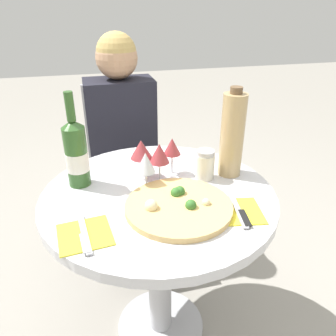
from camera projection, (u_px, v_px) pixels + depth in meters
ground_plane at (161, 327)px, 1.49m from camera, size 12.00×12.00×0.00m
dining_table at (159, 226)px, 1.23m from camera, size 0.83×0.83×0.72m
chair_behind_diner at (123, 169)px, 1.90m from camera, size 0.37×0.37×0.92m
seated_diner at (125, 163)px, 1.73m from camera, size 0.35×0.43×1.20m
pizza_large at (178, 206)px, 1.06m from camera, size 0.35×0.35×0.05m
wine_bottle at (76, 153)px, 1.15m from camera, size 0.08×0.08×0.34m
tall_carafe at (232, 135)px, 1.21m from camera, size 0.09×0.09×0.34m
sugar_shaker at (205, 165)px, 1.23m from camera, size 0.07×0.07×0.11m
wine_glass_back_left at (141, 150)px, 1.21m from camera, size 0.08×0.08×0.15m
wine_glass_back_right at (172, 148)px, 1.24m from camera, size 0.07×0.07×0.15m
wine_glass_front_left at (146, 163)px, 1.15m from camera, size 0.07×0.07×0.14m
wine_glass_center at (159, 154)px, 1.19m from camera, size 0.07×0.07×0.15m
place_setting_left at (85, 235)px, 0.94m from camera, size 0.17×0.19×0.01m
place_setting_right at (238, 211)px, 1.05m from camera, size 0.18×0.19×0.01m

